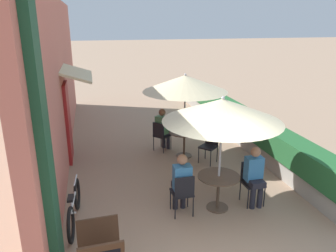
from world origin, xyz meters
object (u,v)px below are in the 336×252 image
Objects in this scene: patio_umbrella_near at (222,110)px; seated_patron_near_left at (181,181)px; seated_patron_near_right at (255,174)px; seated_patron_mid_right at (163,127)px; patio_table_mid at (184,138)px; cafe_chair_mid_left at (210,144)px; patio_umbrella_mid at (185,83)px; coffee_cup_mid at (187,130)px; cafe_chair_near_left at (183,191)px; patio_table_near at (218,184)px; cafe_chair_near_right at (251,179)px; bicycle_leaning at (74,208)px; cafe_chair_mid_right at (161,134)px.

seated_patron_near_left is at bearing 177.68° from patio_umbrella_near.
patio_umbrella_near is 1.57m from seated_patron_near_right.
seated_patron_near_right and seated_patron_mid_right have the same top height.
seated_patron_near_left is 2.82m from patio_table_mid.
patio_umbrella_mid is at bearing 5.77° from cafe_chair_mid_left.
cafe_chair_near_left is at bearing -107.87° from coffee_cup_mid.
patio_table_near is 0.76m from cafe_chair_near_right.
patio_umbrella_near reaches higher than cafe_chair_near_left.
seated_patron_near_left is at bearing 1.56° from cafe_chair_near_right.
patio_table_near is at bearing 123.10° from cafe_chair_mid_left.
seated_patron_mid_right reaches higher than cafe_chair_mid_left.
bicycle_leaning is at bearing -137.95° from patio_table_mid.
patio_umbrella_mid is at bearing -75.97° from cafe_chair_near_right.
seated_patron_near_right reaches higher than cafe_chair_near_right.
patio_table_mid is 0.96× the size of cafe_chair_mid_right.
patio_table_near and patio_table_mid have the same top height.
cafe_chair_mid_left is at bearing 5.77° from cafe_chair_mid_right.
cafe_chair_mid_left is at bearing 56.92° from seated_patron_near_left.
coffee_cup_mid reaches higher than bicycle_leaning.
cafe_chair_mid_left is at bearing -87.01° from cafe_chair_near_right.
coffee_cup_mid is at bearing -76.95° from cafe_chair_near_right.
cafe_chair_near_left is at bearing -173.87° from patio_umbrella_near.
seated_patron_near_right reaches higher than cafe_chair_mid_left.
seated_patron_mid_right is (-1.14, 3.34, 0.00)m from seated_patron_near_right.
bicycle_leaning is at bearing -2.92° from seated_patron_near_right.
patio_umbrella_near is at bearing -92.89° from coffee_cup_mid.
cafe_chair_mid_left is at bearing -87.16° from seated_patron_near_right.
coffee_cup_mid is at bearing 71.78° from cafe_chair_near_left.
cafe_chair_near_left is 0.20m from seated_patron_near_left.
patio_umbrella_near is 3.28m from bicycle_leaning.
patio_umbrella_mid reaches higher than seated_patron_mid_right.
seated_patron_near_right is at bearing 90.00° from cafe_chair_near_right.
bicycle_leaning is (-2.03, 0.10, -0.35)m from seated_patron_near_left.
bicycle_leaning is (-2.03, 0.21, -0.18)m from cafe_chair_near_left.
coffee_cup_mid reaches higher than patio_table_near.
cafe_chair_mid_left is at bearing 1.56° from seated_patron_mid_right.
cafe_chair_near_right is (0.76, 0.08, -0.02)m from patio_table_near.
seated_patron_mid_right is 4.00m from bicycle_leaning.
patio_umbrella_near reaches higher than coffee_cup_mid.
patio_table_near is 0.77m from seated_patron_near_right.
cafe_chair_near_right is 9.67× the size of coffee_cup_mid.
patio_umbrella_mid reaches higher than cafe_chair_near_right.
seated_patron_near_left is 3.30m from seated_patron_mid_right.
seated_patron_near_right is (1.51, -0.06, 0.00)m from seated_patron_near_left.
cafe_chair_mid_left and cafe_chair_mid_right have the same top height.
cafe_chair_near_right is 0.70× the size of seated_patron_near_right.
cafe_chair_near_right is 0.70× the size of seated_patron_mid_right.
seated_patron_near_left is 1.44× the size of cafe_chair_mid_right.
cafe_chair_near_right is at bearing 142.54° from cafe_chair_mid_left.
cafe_chair_near_right is 1.00× the size of cafe_chair_mid_left.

